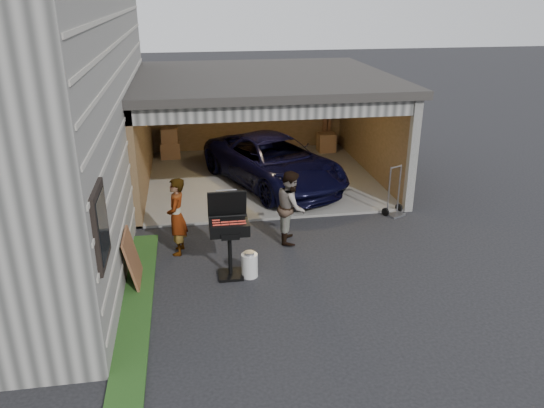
{
  "coord_description": "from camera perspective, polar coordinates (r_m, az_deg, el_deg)",
  "views": [
    {
      "loc": [
        -1.23,
        -7.6,
        4.96
      ],
      "look_at": [
        0.28,
        1.69,
        1.15
      ],
      "focal_mm": 35.0,
      "sensor_mm": 36.0,
      "label": 1
    }
  ],
  "objects": [
    {
      "name": "plywood_panel",
      "position": [
        9.85,
        -14.75,
        -5.76
      ],
      "size": [
        0.25,
        0.89,
        0.98
      ],
      "primitive_type": "cube",
      "rotation": [
        0.0,
        -0.21,
        0.0
      ],
      "color": "brown",
      "rests_on": "ground"
    },
    {
      "name": "garage",
      "position": [
        14.86,
        -1.36,
        10.03
      ],
      "size": [
        6.8,
        6.3,
        2.9
      ],
      "color": "#605E59",
      "rests_on": "ground"
    },
    {
      "name": "woman",
      "position": [
        10.65,
        -10.21,
        -1.34
      ],
      "size": [
        0.46,
        0.63,
        1.59
      ],
      "primitive_type": "imported",
      "rotation": [
        0.0,
        0.0,
        -1.72
      ],
      "color": "#ACBFD9",
      "rests_on": "ground"
    },
    {
      "name": "minivan",
      "position": [
        14.18,
        0.17,
        4.37
      ],
      "size": [
        3.81,
        5.17,
        1.31
      ],
      "primitive_type": "imported",
      "rotation": [
        0.0,
        0.0,
        0.39
      ],
      "color": "black",
      "rests_on": "ground"
    },
    {
      "name": "propane_tank",
      "position": [
        9.88,
        -2.43,
        -6.6
      ],
      "size": [
        0.38,
        0.38,
        0.45
      ],
      "primitive_type": "cylinder",
      "rotation": [
        0.0,
        0.0,
        -0.32
      ],
      "color": "silver",
      "rests_on": "ground"
    },
    {
      "name": "groundcover_strip",
      "position": [
        8.3,
        -14.96,
        -15.27
      ],
      "size": [
        0.5,
        8.0,
        0.06
      ],
      "primitive_type": "cube",
      "color": "#193814",
      "rests_on": "ground"
    },
    {
      "name": "bbq_grill",
      "position": [
        9.62,
        -4.65,
        -2.74
      ],
      "size": [
        0.71,
        0.62,
        1.58
      ],
      "color": "black",
      "rests_on": "ground"
    },
    {
      "name": "ground",
      "position": [
        9.16,
        -0.05,
        -10.75
      ],
      "size": [
        80.0,
        80.0,
        0.0
      ],
      "primitive_type": "plane",
      "color": "black",
      "rests_on": "ground"
    },
    {
      "name": "hand_truck",
      "position": [
        12.84,
        13.02,
        -0.17
      ],
      "size": [
        0.55,
        0.51,
        1.2
      ],
      "rotation": [
        0.0,
        0.0,
        0.43
      ],
      "color": "gray",
      "rests_on": "ground"
    },
    {
      "name": "man",
      "position": [
        11.03,
        2.06,
        -0.28
      ],
      "size": [
        0.7,
        0.84,
        1.55
      ],
      "primitive_type": "imported",
      "rotation": [
        0.0,
        0.0,
        1.41
      ],
      "color": "#412119",
      "rests_on": "ground"
    }
  ]
}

